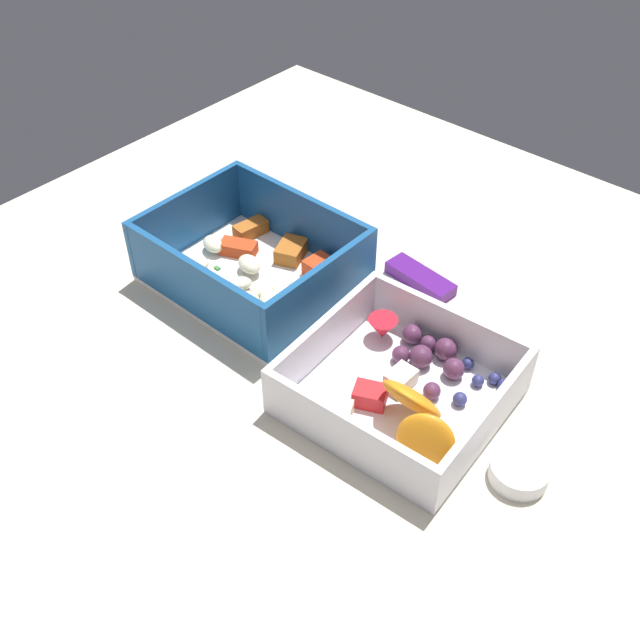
{
  "coord_description": "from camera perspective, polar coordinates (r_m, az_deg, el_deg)",
  "views": [
    {
      "loc": [
        30.72,
        -35.96,
        47.54
      ],
      "look_at": [
        -0.56,
        -0.13,
        4.0
      ],
      "focal_mm": 42.22,
      "sensor_mm": 36.0,
      "label": 1
    }
  ],
  "objects": [
    {
      "name": "fruit_bowl",
      "position": [
        0.6,
        6.38,
        -5.05
      ],
      "size": [
        16.56,
        16.07,
        5.56
      ],
      "rotation": [
        0.0,
        0.0,
        0.07
      ],
      "color": "white",
      "rests_on": "table_surface"
    },
    {
      "name": "table_surface",
      "position": [
        0.66,
        0.44,
        -2.07
      ],
      "size": [
        80.0,
        80.0,
        2.0
      ],
      "primitive_type": "cube",
      "color": "beige",
      "rests_on": "ground"
    },
    {
      "name": "candy_bar",
      "position": [
        0.72,
        7.6,
        3.13
      ],
      "size": [
        7.22,
        3.14,
        1.2
      ],
      "primitive_type": "cube",
      "rotation": [
        0.0,
        0.0,
        -0.11
      ],
      "color": "#51197A",
      "rests_on": "table_surface"
    },
    {
      "name": "paper_cup_liner",
      "position": [
        0.57,
        14.86,
        -11.06
      ],
      "size": [
        4.33,
        4.33,
        1.46
      ],
      "primitive_type": "cylinder",
      "color": "white",
      "rests_on": "table_surface"
    },
    {
      "name": "pasta_container",
      "position": [
        0.7,
        -5.16,
        4.17
      ],
      "size": [
        17.88,
        14.39,
        6.64
      ],
      "rotation": [
        0.0,
        0.0,
        0.0
      ],
      "color": "white",
      "rests_on": "table_surface"
    }
  ]
}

